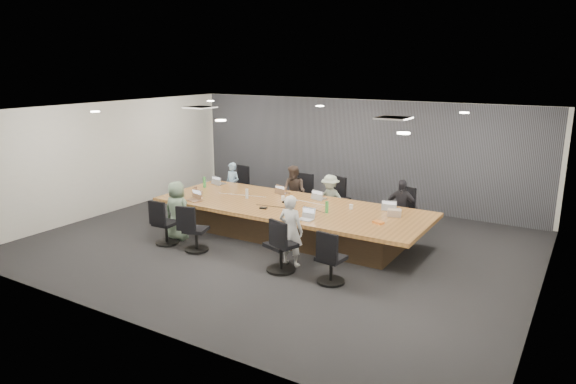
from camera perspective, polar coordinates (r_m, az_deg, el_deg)
The scene contains 39 objects.
floor at distance 10.90m, azimuth -1.10°, elevation -5.80°, with size 10.00×8.00×0.00m, color #232326.
ceiling at distance 10.29m, azimuth -1.17°, elevation 9.03°, with size 10.00×8.00×0.00m, color white.
wall_back at distance 13.99m, azimuth 7.69°, elevation 4.45°, with size 10.00×2.80×0.00m, color silver.
wall_front at distance 7.56m, azimuth -17.61°, elevation -4.33°, with size 10.00×2.80×0.00m, color silver.
wall_left at distance 13.80m, azimuth -19.00°, elevation 3.67°, with size 8.00×2.80×0.00m, color silver.
wall_right at distance 8.97m, azimuth 26.99°, elevation -2.36°, with size 8.00×2.80×0.00m, color silver.
curtain at distance 13.92m, azimuth 7.56°, elevation 4.40°, with size 9.80×0.04×2.80m, color #4B4C55.
conference_table at distance 11.18m, azimuth 0.27°, elevation -3.12°, with size 6.00×2.20×0.74m.
chair_0 at distance 13.93m, azimuth -5.31°, elevation 0.34°, with size 0.56×0.56×0.83m, color black, non-canonical shape.
chair_1 at distance 12.93m, azimuth 1.48°, elevation -0.71°, with size 0.55×0.55×0.82m, color black, non-canonical shape.
chair_2 at distance 12.48m, azimuth 5.40°, elevation -1.17°, with size 0.59×0.59×0.88m, color black, non-canonical shape.
chair_3 at distance 11.87m, azimuth 12.93°, elevation -2.50°, with size 0.53×0.53×0.79m, color black, non-canonical shape.
chair_4 at distance 11.10m, azimuth -13.39°, elevation -3.77°, with size 0.51×0.51×0.75m, color black, non-canonical shape.
chair_5 at distance 10.56m, azimuth -10.18°, elevation -4.53°, with size 0.51×0.51×0.75m, color black, non-canonical shape.
chair_6 at distance 9.39m, azimuth -0.79°, elevation -6.38°, with size 0.57×0.57×0.84m, color black, non-canonical shape.
chair_7 at distance 8.94m, azimuth 4.81°, elevation -7.80°, with size 0.51×0.51×0.76m, color black, non-canonical shape.
person_0 at distance 13.62m, azimuth -6.20°, elevation 0.78°, with size 0.43×0.29×1.19m, color #8BB3D6.
laptop_0 at distance 13.17m, azimuth -7.66°, elevation 0.96°, with size 0.33×0.23×0.02m, color #B2B2B7.
person_1 at distance 12.57m, azimuth 0.69°, elevation 0.00°, with size 0.63×0.49×1.30m, color #40322B.
laptop_1 at distance 12.09m, azimuth -0.63°, elevation -0.08°, with size 0.32×0.22×0.02m, color #8C6647.
person_2 at distance 12.13m, azimuth 4.69°, elevation -0.84°, with size 0.77×0.44×1.19m, color #9CAC98.
laptop_2 at distance 11.62m, azimuth 3.49°, elevation -0.70°, with size 0.30×0.21×0.02m, color #B2B2B7.
person_3 at distance 11.48m, azimuth 12.44°, elevation -1.74°, with size 0.75×0.31×1.28m, color #222227.
laptop_3 at distance 10.95m, azimuth 11.52°, elevation -1.87°, with size 0.31×0.21×0.02m, color #B2B2B7.
person_4 at distance 11.26m, azimuth -12.22°, elevation -2.03°, with size 0.63×0.41×1.29m, color gray.
laptop_4 at distance 11.62m, azimuth -10.40°, elevation -0.90°, with size 0.34×0.24×0.02m, color #8C6647.
person_6 at distance 9.59m, azimuth 0.32°, elevation -4.30°, with size 0.50×0.33×1.36m, color silver.
laptop_6 at distance 10.02m, azimuth 1.94°, elevation -3.09°, with size 0.28×0.19×0.02m, color #B2B2B7.
bottle_green_left at distance 12.79m, azimuth -9.27°, elevation 1.08°, with size 0.07×0.07×0.26m, color green.
bottle_green_right at distance 10.50m, azimuth 4.34°, elevation -1.68°, with size 0.07×0.07×0.25m, color green.
bottle_clear at distance 11.63m, azimuth -4.59°, elevation -0.18°, with size 0.07×0.07×0.22m, color silver.
cup_white_far at distance 11.44m, azimuth -0.55°, elevation -0.68°, with size 0.08×0.08×0.10m, color white.
cup_white_near at distance 10.84m, azimuth 7.04°, elevation -1.64°, with size 0.08×0.08×0.10m, color white.
mug_brown at distance 12.45m, azimuth -10.24°, elevation 0.32°, with size 0.09×0.09×0.11m, color brown.
mic_left at distance 10.81m, azimuth -2.76°, elevation -1.79°, with size 0.14×0.10×0.03m, color black.
mic_right at distance 11.26m, azimuth -0.18°, elevation -1.12°, with size 0.16×0.11×0.03m, color black.
stapler at distance 10.58m, azimuth -0.00°, elevation -2.04°, with size 0.15×0.04×0.05m, color black.
canvas_bag at distance 10.46m, azimuth 11.74°, elevation -2.29°, with size 0.26×0.16×0.14m, color #BEA58F.
snack_packet at distance 9.96m, azimuth 10.00°, elevation -3.33°, with size 0.20×0.13×0.04m, color orange.
Camera 1 is at (5.49, -8.66, 3.69)m, focal length 32.00 mm.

